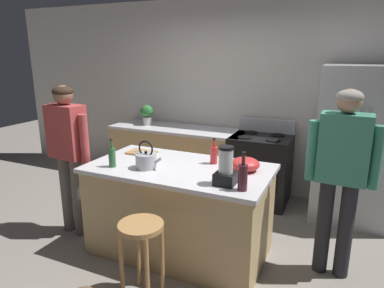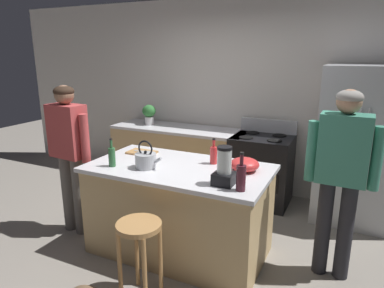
{
  "view_description": "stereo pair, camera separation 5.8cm",
  "coord_description": "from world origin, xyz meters",
  "px_view_note": "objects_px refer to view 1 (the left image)",
  "views": [
    {
      "loc": [
        1.4,
        -2.78,
        1.96
      ],
      "look_at": [
        0.0,
        0.3,
        1.05
      ],
      "focal_mm": 32.06,
      "sensor_mm": 36.0,
      "label": 1
    },
    {
      "loc": [
        1.46,
        -2.76,
        1.96
      ],
      "look_at": [
        0.0,
        0.3,
        1.05
      ],
      "focal_mm": 32.06,
      "sensor_mm": 36.0,
      "label": 2
    }
  ],
  "objects_px": {
    "tea_kettle": "(146,160)",
    "cutting_board": "(141,153)",
    "stove_range": "(260,169)",
    "person_by_sink_right": "(342,167)",
    "blender_appliance": "(226,169)",
    "bar_stool": "(141,241)",
    "bottle_olive_oil": "(112,157)",
    "potted_plant": "(147,113)",
    "chef_knife": "(143,152)",
    "refrigerator": "(358,146)",
    "person_by_island_left": "(68,147)",
    "kitchen_island": "(179,209)",
    "bottle_wine": "(243,176)",
    "mixing_bowl": "(245,164)",
    "bottle_soda": "(214,154)"
  },
  "relations": [
    {
      "from": "tea_kettle",
      "to": "cutting_board",
      "type": "bearing_deg",
      "value": 128.17
    },
    {
      "from": "stove_range",
      "to": "tea_kettle",
      "type": "distance_m",
      "value": 1.9
    },
    {
      "from": "person_by_sink_right",
      "to": "tea_kettle",
      "type": "relative_size",
      "value": 6.1
    },
    {
      "from": "person_by_sink_right",
      "to": "blender_appliance",
      "type": "xyz_separation_m",
      "value": [
        -0.87,
        -0.49,
        0.02
      ]
    },
    {
      "from": "blender_appliance",
      "to": "bar_stool",
      "type": "bearing_deg",
      "value": -135.47
    },
    {
      "from": "stove_range",
      "to": "bottle_olive_oil",
      "type": "bearing_deg",
      "value": -119.44
    },
    {
      "from": "bar_stool",
      "to": "potted_plant",
      "type": "distance_m",
      "value": 2.72
    },
    {
      "from": "chef_knife",
      "to": "person_by_sink_right",
      "type": "bearing_deg",
      "value": -5.27
    },
    {
      "from": "refrigerator",
      "to": "person_by_island_left",
      "type": "bearing_deg",
      "value": -149.72
    },
    {
      "from": "bar_stool",
      "to": "bottle_olive_oil",
      "type": "relative_size",
      "value": 2.44
    },
    {
      "from": "kitchen_island",
      "to": "stove_range",
      "type": "bearing_deg",
      "value": 74.02
    },
    {
      "from": "bar_stool",
      "to": "bottle_wine",
      "type": "xyz_separation_m",
      "value": [
        0.68,
        0.44,
        0.5
      ]
    },
    {
      "from": "bottle_wine",
      "to": "cutting_board",
      "type": "bearing_deg",
      "value": 157.36
    },
    {
      "from": "cutting_board",
      "to": "chef_knife",
      "type": "distance_m",
      "value": 0.02
    },
    {
      "from": "bar_stool",
      "to": "tea_kettle",
      "type": "bearing_deg",
      "value": 117.1
    },
    {
      "from": "cutting_board",
      "to": "bar_stool",
      "type": "bearing_deg",
      "value": -58.15
    },
    {
      "from": "kitchen_island",
      "to": "bar_stool",
      "type": "relative_size",
      "value": 2.6
    },
    {
      "from": "refrigerator",
      "to": "stove_range",
      "type": "height_order",
      "value": "refrigerator"
    },
    {
      "from": "refrigerator",
      "to": "cutting_board",
      "type": "bearing_deg",
      "value": -149.03
    },
    {
      "from": "blender_appliance",
      "to": "tea_kettle",
      "type": "relative_size",
      "value": 1.18
    },
    {
      "from": "blender_appliance",
      "to": "bottle_wine",
      "type": "distance_m",
      "value": 0.18
    },
    {
      "from": "bar_stool",
      "to": "mixing_bowl",
      "type": "distance_m",
      "value": 1.16
    },
    {
      "from": "bottle_soda",
      "to": "potted_plant",
      "type": "bearing_deg",
      "value": 139.97
    },
    {
      "from": "potted_plant",
      "to": "bottle_olive_oil",
      "type": "distance_m",
      "value": 1.96
    },
    {
      "from": "refrigerator",
      "to": "cutting_board",
      "type": "relative_size",
      "value": 6.09
    },
    {
      "from": "blender_appliance",
      "to": "chef_knife",
      "type": "xyz_separation_m",
      "value": [
        -1.1,
        0.47,
        -0.11
      ]
    },
    {
      "from": "person_by_sink_right",
      "to": "chef_knife",
      "type": "distance_m",
      "value": 1.97
    },
    {
      "from": "bar_stool",
      "to": "bottle_olive_oil",
      "type": "distance_m",
      "value": 0.92
    },
    {
      "from": "potted_plant",
      "to": "chef_knife",
      "type": "bearing_deg",
      "value": -60.1
    },
    {
      "from": "bottle_wine",
      "to": "cutting_board",
      "type": "relative_size",
      "value": 1.05
    },
    {
      "from": "refrigerator",
      "to": "bottle_soda",
      "type": "distance_m",
      "value": 1.82
    },
    {
      "from": "blender_appliance",
      "to": "potted_plant",
      "type": "bearing_deg",
      "value": 136.0
    },
    {
      "from": "person_by_island_left",
      "to": "blender_appliance",
      "type": "height_order",
      "value": "person_by_island_left"
    },
    {
      "from": "stove_range",
      "to": "mixing_bowl",
      "type": "xyz_separation_m",
      "value": [
        0.17,
        -1.37,
        0.5
      ]
    },
    {
      "from": "mixing_bowl",
      "to": "bottle_soda",
      "type": "bearing_deg",
      "value": 168.12
    },
    {
      "from": "person_by_island_left",
      "to": "tea_kettle",
      "type": "distance_m",
      "value": 0.99
    },
    {
      "from": "kitchen_island",
      "to": "potted_plant",
      "type": "xyz_separation_m",
      "value": [
        -1.31,
        1.55,
        0.62
      ]
    },
    {
      "from": "refrigerator",
      "to": "blender_appliance",
      "type": "height_order",
      "value": "refrigerator"
    },
    {
      "from": "bottle_soda",
      "to": "mixing_bowl",
      "type": "xyz_separation_m",
      "value": [
        0.34,
        -0.07,
        -0.03
      ]
    },
    {
      "from": "person_by_sink_right",
      "to": "bottle_olive_oil",
      "type": "height_order",
      "value": "person_by_sink_right"
    },
    {
      "from": "refrigerator",
      "to": "chef_knife",
      "type": "relative_size",
      "value": 8.3
    },
    {
      "from": "blender_appliance",
      "to": "cutting_board",
      "type": "xyz_separation_m",
      "value": [
        -1.12,
        0.47,
        -0.13
      ]
    },
    {
      "from": "kitchen_island",
      "to": "blender_appliance",
      "type": "height_order",
      "value": "blender_appliance"
    },
    {
      "from": "refrigerator",
      "to": "potted_plant",
      "type": "xyz_separation_m",
      "value": [
        -2.87,
        0.05,
        0.16
      ]
    },
    {
      "from": "chef_knife",
      "to": "bar_stool",
      "type": "bearing_deg",
      "value": -64.98
    },
    {
      "from": "potted_plant",
      "to": "refrigerator",
      "type": "bearing_deg",
      "value": -1.0
    },
    {
      "from": "refrigerator",
      "to": "cutting_board",
      "type": "distance_m",
      "value": 2.48
    },
    {
      "from": "person_by_sink_right",
      "to": "tea_kettle",
      "type": "xyz_separation_m",
      "value": [
        -1.68,
        -0.41,
        -0.04
      ]
    },
    {
      "from": "mixing_bowl",
      "to": "cutting_board",
      "type": "bearing_deg",
      "value": 176.71
    },
    {
      "from": "bar_stool",
      "to": "refrigerator",
      "type": "bearing_deg",
      "value": 55.88
    }
  ]
}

